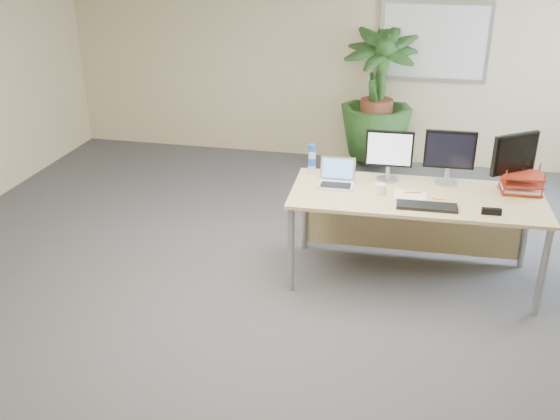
% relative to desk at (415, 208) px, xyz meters
% --- Properties ---
extents(floor, '(8.00, 8.00, 0.00)m').
position_rel_desk_xyz_m(floor, '(-1.12, -1.12, -0.63)').
color(floor, '#424247').
rests_on(floor, ground).
extents(back_wall, '(7.00, 0.04, 2.70)m').
position_rel_desk_xyz_m(back_wall, '(-1.12, 2.88, 0.72)').
color(back_wall, beige).
rests_on(back_wall, floor).
extents(whiteboard, '(1.30, 0.04, 0.95)m').
position_rel_desk_xyz_m(whiteboard, '(0.08, 2.85, 0.92)').
color(whiteboard, silver).
rests_on(whiteboard, back_wall).
extents(desk, '(2.09, 0.93, 0.80)m').
position_rel_desk_xyz_m(desk, '(0.00, 0.00, 0.00)').
color(desk, tan).
rests_on(desk, floor).
extents(floor_plant, '(0.85, 0.85, 1.50)m').
position_rel_desk_xyz_m(floor_plant, '(-0.54, 2.58, 0.12)').
color(floor_plant, '#173914').
rests_on(floor_plant, floor).
extents(monitor_left, '(0.40, 0.18, 0.45)m').
position_rel_desk_xyz_m(monitor_left, '(-0.26, 0.15, 0.43)').
color(monitor_left, '#A3A3A7').
rests_on(monitor_left, desk).
extents(monitor_right, '(0.42, 0.19, 0.47)m').
position_rel_desk_xyz_m(monitor_right, '(0.24, 0.19, 0.44)').
color(monitor_right, '#A3A3A7').
rests_on(monitor_right, desk).
extents(monitor_dark, '(0.38, 0.29, 0.49)m').
position_rel_desk_xyz_m(monitor_dark, '(0.76, 0.17, 0.45)').
color(monitor_dark, '#A3A3A7').
rests_on(monitor_dark, desk).
extents(laptop, '(0.31, 0.27, 0.22)m').
position_rel_desk_xyz_m(laptop, '(-0.68, -0.03, 0.23)').
color(laptop, silver).
rests_on(laptop, desk).
extents(keyboard, '(0.48, 0.17, 0.03)m').
position_rel_desk_xyz_m(keyboard, '(0.09, -0.37, 0.18)').
color(keyboard, black).
rests_on(keyboard, desk).
extents(coffee_mug, '(0.12, 0.08, 0.09)m').
position_rel_desk_xyz_m(coffee_mug, '(-0.29, -0.18, 0.22)').
color(coffee_mug, white).
rests_on(coffee_mug, desk).
extents(spiral_notebook, '(0.26, 0.20, 0.01)m').
position_rel_desk_xyz_m(spiral_notebook, '(-0.05, -0.16, 0.18)').
color(spiral_notebook, white).
rests_on(spiral_notebook, desk).
extents(orange_pen, '(0.14, 0.04, 0.01)m').
position_rel_desk_xyz_m(orange_pen, '(-0.03, -0.12, 0.19)').
color(orange_pen, '#FB5F1B').
rests_on(orange_pen, spiral_notebook).
extents(yellow_highlighter, '(0.12, 0.03, 0.02)m').
position_rel_desk_xyz_m(yellow_highlighter, '(0.18, -0.18, 0.18)').
color(yellow_highlighter, yellow).
rests_on(yellow_highlighter, desk).
extents(water_bottle, '(0.07, 0.07, 0.27)m').
position_rel_desk_xyz_m(water_bottle, '(-0.93, 0.16, 0.30)').
color(water_bottle, silver).
rests_on(water_bottle, desk).
extents(letter_tray, '(0.33, 0.26, 0.15)m').
position_rel_desk_xyz_m(letter_tray, '(0.84, 0.13, 0.24)').
color(letter_tray, maroon).
rests_on(letter_tray, desk).
extents(stapler, '(0.15, 0.04, 0.05)m').
position_rel_desk_xyz_m(stapler, '(0.57, -0.39, 0.19)').
color(stapler, black).
rests_on(stapler, desk).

